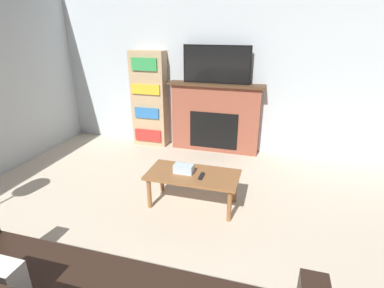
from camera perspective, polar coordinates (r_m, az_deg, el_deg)
wall_back at (r=4.87m, az=6.94°, el=14.18°), size 6.72×0.06×2.70m
fireplace at (r=4.93m, az=4.44°, el=5.04°), size 1.53×0.28×1.13m
tv at (r=4.73m, az=4.69°, el=14.85°), size 1.05×0.03×0.57m
coffee_table at (r=3.45m, az=0.15°, el=-6.45°), size 1.04×0.52×0.41m
tissue_box at (r=3.42m, az=-1.61°, el=-4.73°), size 0.22×0.12×0.10m
remote_control at (r=3.35m, az=1.82°, el=-6.11°), size 0.04×0.15×0.02m
bookshelf at (r=5.18m, az=-8.10°, el=8.38°), size 0.58×0.29×1.60m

